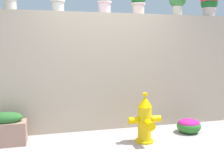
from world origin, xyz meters
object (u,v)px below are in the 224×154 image
potted_plant_4 (138,0)px  potted_plant_6 (209,4)px  fire_hydrant (145,120)px  flower_bush_left (189,125)px  planter_box (7,129)px  potted_plant_5 (178,0)px

potted_plant_4 → potted_plant_6: potted_plant_4 is taller
fire_hydrant → flower_bush_left: size_ratio=1.86×
potted_plant_4 → planter_box: size_ratio=0.78×
potted_plant_5 → planter_box: (-3.06, -0.53, -2.12)m
flower_bush_left → potted_plant_6: bearing=41.5°
potted_plant_6 → flower_bush_left: size_ratio=1.01×
potted_plant_5 → fire_hydrant: size_ratio=0.61×
potted_plant_4 → planter_box: potted_plant_4 is taller
potted_plant_4 → potted_plant_5: 0.80m
planter_box → flower_bush_left: bearing=-3.3°
potted_plant_6 → planter_box: (-3.71, -0.48, -2.07)m
potted_plant_5 → flower_bush_left: size_ratio=1.13×
potted_plant_6 → planter_box: potted_plant_6 is taller
flower_bush_left → planter_box: size_ratio=0.73×
potted_plant_4 → fire_hydrant: potted_plant_4 is taller
potted_plant_6 → planter_box: bearing=-172.6°
potted_plant_4 → planter_box: bearing=-167.6°
fire_hydrant → planter_box: bearing=169.0°
potted_plant_5 → planter_box: bearing=-170.1°
potted_plant_6 → potted_plant_5: bearing=175.8°
fire_hydrant → planter_box: fire_hydrant is taller
potted_plant_5 → flower_bush_left: (-0.09, -0.70, -2.23)m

